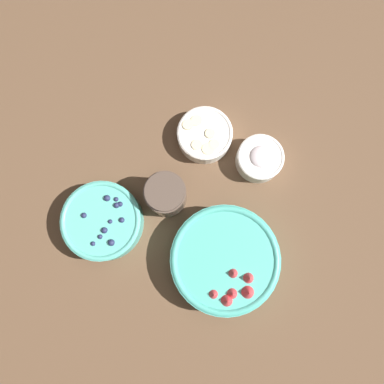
{
  "coord_description": "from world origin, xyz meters",
  "views": [
    {
      "loc": [
        0.04,
        0.05,
        0.92
      ],
      "look_at": [
        -0.04,
        -0.06,
        0.05
      ],
      "focal_mm": 35.0,
      "sensor_mm": 36.0,
      "label": 1
    }
  ],
  "objects": [
    {
      "name": "jar_chocolate",
      "position": [
        0.01,
        -0.09,
        0.05
      ],
      "size": [
        0.1,
        0.1,
        0.11
      ],
      "color": "#4C3D33",
      "rests_on": "ground_plane"
    },
    {
      "name": "bowl_blueberries",
      "position": [
        0.17,
        -0.13,
        0.04
      ],
      "size": [
        0.19,
        0.19,
        0.07
      ],
      "color": "#56B7A8",
      "rests_on": "ground_plane"
    },
    {
      "name": "ground_plane",
      "position": [
        0.0,
        0.0,
        0.0
      ],
      "size": [
        4.0,
        4.0,
        0.0
      ],
      "primitive_type": "plane",
      "color": "brown"
    },
    {
      "name": "bowl_bananas",
      "position": [
        -0.15,
        -0.16,
        0.03
      ],
      "size": [
        0.14,
        0.14,
        0.05
      ],
      "color": "white",
      "rests_on": "ground_plane"
    },
    {
      "name": "bowl_cream",
      "position": [
        -0.23,
        -0.03,
        0.03
      ],
      "size": [
        0.11,
        0.11,
        0.06
      ],
      "color": "white",
      "rests_on": "ground_plane"
    },
    {
      "name": "bowl_strawberries",
      "position": [
        -0.01,
        0.11,
        0.04
      ],
      "size": [
        0.25,
        0.25,
        0.09
      ],
      "color": "#47AD9E",
      "rests_on": "ground_plane"
    }
  ]
}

